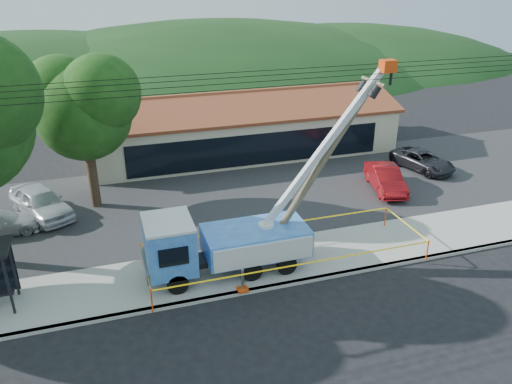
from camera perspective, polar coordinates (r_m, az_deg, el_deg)
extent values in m
plane|color=black|center=(20.80, 3.41, -14.18)|extent=(120.00, 120.00, 0.00)
cube|color=#A5A09A|center=(22.33, 1.47, -10.85)|extent=(60.00, 0.25, 0.15)
cube|color=#A5A09A|center=(23.83, -0.03, -8.34)|extent=(60.00, 4.00, 0.15)
cube|color=#28282B|center=(30.63, -4.56, -0.64)|extent=(60.00, 12.00, 0.10)
cube|color=#C0B698|center=(38.22, -1.57, 7.20)|extent=(22.00, 8.00, 3.40)
cube|color=black|center=(34.66, 0.29, 4.92)|extent=(18.04, 0.08, 2.21)
cube|color=brown|center=(35.78, -0.71, 9.68)|extent=(22.50, 4.53, 1.52)
cube|color=brown|center=(39.51, -2.43, 11.07)|extent=(22.50, 4.53, 1.52)
cube|color=brown|center=(37.49, -1.62, 11.37)|extent=(22.50, 0.30, 0.25)
cylinder|color=#332316|center=(30.16, -18.19, 1.97)|extent=(0.56, 0.56, 4.18)
sphere|color=#133B10|center=(29.06, -19.11, 8.56)|extent=(5.25, 5.25, 5.25)
sphere|color=#133B10|center=(29.57, -21.42, 10.40)|extent=(4.20, 4.20, 4.20)
sphere|color=#133B10|center=(28.09, -17.27, 10.71)|extent=(4.20, 4.20, 4.20)
ellipsoid|color=black|center=(71.87, -25.00, 11.72)|extent=(78.40, 56.00, 28.00)
ellipsoid|color=black|center=(73.09, -4.78, 14.02)|extent=(89.60, 64.00, 32.00)
ellipsoid|color=black|center=(79.91, 9.79, 14.64)|extent=(72.80, 52.00, 26.00)
cylinder|color=black|center=(19.67, 0.78, 11.87)|extent=(60.00, 0.02, 0.02)
cylinder|color=black|center=(20.11, 0.32, 12.50)|extent=(60.00, 0.02, 0.02)
cylinder|color=black|center=(20.55, -0.12, 13.10)|extent=(60.00, 0.02, 0.02)
cylinder|color=black|center=(20.90, -0.46, 13.63)|extent=(60.00, 0.02, 0.02)
cylinder|color=black|center=(21.86, -8.94, -10.29)|extent=(0.93, 0.31, 0.93)
cylinder|color=black|center=(23.68, -9.81, -7.42)|extent=(0.93, 0.31, 0.93)
cylinder|color=black|center=(22.44, -0.49, -8.96)|extent=(0.93, 0.31, 0.93)
cylinder|color=black|center=(24.21, -2.02, -6.27)|extent=(0.93, 0.31, 0.93)
cylinder|color=black|center=(22.90, 3.50, -8.26)|extent=(0.93, 0.31, 0.93)
cylinder|color=black|center=(24.64, 1.70, -5.68)|extent=(0.93, 0.31, 0.93)
cube|color=black|center=(23.04, -2.78, -7.26)|extent=(6.82, 1.03, 0.26)
cube|color=blue|center=(22.08, -9.88, -6.03)|extent=(2.07, 2.48, 2.17)
cube|color=silver|center=(21.54, -10.10, -3.41)|extent=(2.07, 2.48, 0.12)
cube|color=black|center=(21.93, -12.45, -6.02)|extent=(0.08, 1.86, 0.93)
cube|color=gray|center=(22.43, -12.49, -8.22)|extent=(0.15, 2.38, 0.52)
cube|color=blue|center=(22.99, -0.07, -5.51)|extent=(4.75, 2.48, 1.24)
cylinder|color=silver|center=(22.91, 1.17, -4.30)|extent=(0.72, 0.72, 0.62)
cube|color=silver|center=(22.35, 7.77, 5.09)|extent=(5.57, 0.29, 7.05)
cube|color=gray|center=(22.39, 8.53, 5.78)|extent=(3.35, 0.19, 4.24)
cube|color=#DD3F0C|center=(22.58, 14.85, 13.75)|extent=(0.62, 0.52, 0.52)
cube|color=#DD3F0C|center=(22.00, -1.53, -11.07)|extent=(0.46, 0.46, 0.08)
cube|color=#DD3F0C|center=(25.52, 2.07, -5.65)|extent=(0.46, 0.46, 0.08)
cylinder|color=brown|center=(22.72, 7.11, 2.67)|extent=(5.98, 0.34, 9.13)
cube|color=brown|center=(22.74, 13.25, 12.16)|extent=(0.17, 1.89, 0.17)
cylinder|color=black|center=(23.14, 12.06, 11.67)|extent=(0.60, 0.38, 0.64)
cylinder|color=black|center=(22.26, 13.38, 11.06)|extent=(0.60, 0.38, 0.64)
cylinder|color=black|center=(22.22, -26.46, -9.55)|extent=(0.11, 0.11, 2.65)
cylinder|color=black|center=(23.34, -26.01, -7.79)|extent=(0.11, 0.11, 2.65)
cylinder|color=#DD3F0C|center=(20.88, -11.81, -12.14)|extent=(0.07, 0.07, 1.10)
cylinder|color=#DD3F0C|center=(25.04, 18.98, -6.40)|extent=(0.07, 0.07, 1.10)
cylinder|color=#DD3F0C|center=(27.71, 14.57, -2.73)|extent=(0.07, 0.07, 1.10)
cylinder|color=#DD3F0C|center=(24.01, -12.88, -6.99)|extent=(0.07, 0.07, 1.10)
cube|color=yellow|center=(21.87, 5.19, -8.25)|extent=(12.88, 0.01, 0.07)
cube|color=yellow|center=(26.11, 16.79, -3.52)|extent=(0.01, 3.75, 0.07)
cube|color=yellow|center=(24.88, 1.90, -3.85)|extent=(12.88, 0.01, 0.07)
cube|color=yellow|center=(22.16, -12.50, -8.32)|extent=(0.01, 3.75, 0.07)
imported|color=silver|center=(30.76, -23.10, -2.66)|extent=(4.12, 5.32, 1.69)
imported|color=maroon|center=(32.60, 14.42, 0.12)|extent=(2.60, 4.80, 1.50)
imported|color=silver|center=(29.73, -27.07, -4.37)|extent=(4.30, 1.86, 1.23)
imported|color=black|center=(36.63, 18.34, 2.35)|extent=(3.27, 5.06, 1.30)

